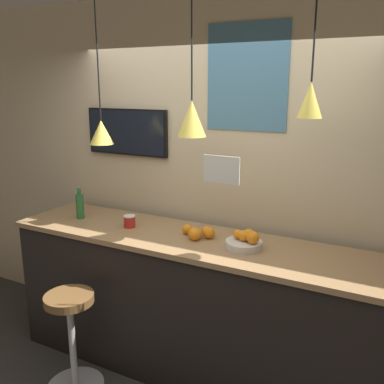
% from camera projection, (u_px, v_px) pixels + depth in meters
% --- Properties ---
extents(back_wall, '(8.00, 0.06, 2.90)m').
position_uv_depth(back_wall, '(218.00, 181.00, 3.45)').
color(back_wall, beige).
rests_on(back_wall, ground_plane).
extents(service_counter, '(2.93, 0.69, 1.11)m').
position_uv_depth(service_counter, '(192.00, 306.00, 3.28)').
color(service_counter, black).
rests_on(service_counter, ground_plane).
extents(bar_stool, '(0.42, 0.42, 0.76)m').
position_uv_depth(bar_stool, '(71.00, 329.00, 3.09)').
color(bar_stool, '#B7B7BC').
rests_on(bar_stool, ground_plane).
extents(fruit_bowl, '(0.25, 0.25, 0.14)m').
position_uv_depth(fruit_bowl, '(245.00, 241.00, 2.94)').
color(fruit_bowl, beige).
rests_on(fruit_bowl, service_counter).
extents(orange_pile, '(0.27, 0.21, 0.09)m').
position_uv_depth(orange_pile, '(198.00, 233.00, 3.14)').
color(orange_pile, orange).
rests_on(orange_pile, service_counter).
extents(juice_bottle, '(0.07, 0.07, 0.26)m').
position_uv_depth(juice_bottle, '(80.00, 206.00, 3.59)').
color(juice_bottle, '#286B33').
rests_on(juice_bottle, service_counter).
extents(spread_jar, '(0.09, 0.09, 0.10)m').
position_uv_depth(spread_jar, '(130.00, 221.00, 3.37)').
color(spread_jar, red).
rests_on(spread_jar, service_counter).
extents(pendant_lamp_left, '(0.19, 0.19, 1.05)m').
position_uv_depth(pendant_lamp_left, '(101.00, 131.00, 3.32)').
color(pendant_lamp_left, black).
extents(pendant_lamp_middle, '(0.20, 0.20, 0.95)m').
position_uv_depth(pendant_lamp_middle, '(192.00, 118.00, 2.93)').
color(pendant_lamp_middle, black).
extents(pendant_lamp_right, '(0.15, 0.15, 0.79)m').
position_uv_depth(pendant_lamp_right, '(310.00, 99.00, 2.53)').
color(pendant_lamp_right, black).
extents(mounted_tv, '(0.80, 0.04, 0.40)m').
position_uv_depth(mounted_tv, '(127.00, 132.00, 3.70)').
color(mounted_tv, black).
extents(hanging_menu_board, '(0.24, 0.01, 0.17)m').
position_uv_depth(hanging_menu_board, '(221.00, 170.00, 2.62)').
color(hanging_menu_board, silver).
extents(wall_poster, '(0.63, 0.01, 0.77)m').
position_uv_depth(wall_poster, '(247.00, 77.00, 3.12)').
color(wall_poster, teal).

